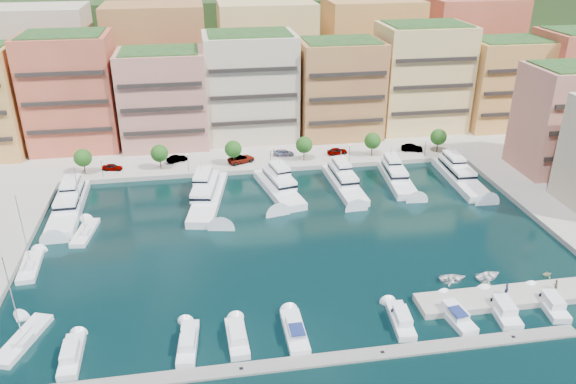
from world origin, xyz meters
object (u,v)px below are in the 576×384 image
Objects in this scene: tender_0 at (453,278)px; car_3 at (283,153)px; car_0 at (112,167)px; tender_1 at (486,284)px; lamppost_3 at (350,150)px; cruiser_2 at (188,343)px; tree_3 at (304,145)px; yacht_0 at (69,204)px; tree_0 at (83,158)px; tree_5 at (438,137)px; lamppost_1 at (188,160)px; lamppost_2 at (270,155)px; cruiser_8 at (502,309)px; cruiser_4 at (295,332)px; car_5 at (412,148)px; lamppost_0 at (101,165)px; cruiser_7 at (454,315)px; yacht_5 at (396,176)px; lamppost_4 at (426,145)px; cruiser_3 at (237,338)px; sailboat_0 at (23,341)px; sailboat_2 at (85,233)px; tree_4 at (373,141)px; car_1 at (177,159)px; person_1 at (556,285)px; yacht_6 at (459,175)px; cruiser_9 at (550,304)px; tender_3 at (547,274)px; tender_2 at (489,276)px; car_4 at (337,151)px; sailboat_1 at (30,267)px; cruiser_0 at (72,356)px; yacht_3 at (278,186)px; car_2 at (241,159)px; yacht_4 at (344,182)px; tree_1 at (159,153)px; yacht_2 at (208,194)px.

car_3 reaches higher than tender_0.
tender_1 is at bearing -119.74° from car_0.
cruiser_2 is at bearing -123.12° from lamppost_3.
tree_3 reaches higher than yacht_0.
tree_0 is 80.00m from tree_5.
lamppost_1 and lamppost_3 have the same top height.
cruiser_8 is at bearing -65.60° from lamppost_2.
cruiser_4 is 1.76× the size of car_5.
lamppost_0 is at bearing 137.70° from cruiser_8.
cruiser_7 is 63.45m from car_3.
yacht_5 reaches higher than cruiser_4.
cruiser_3 is (-48.04, -55.78, -3.28)m from lamppost_4.
tender_0 is (61.59, 4.20, 0.13)m from sailboat_0.
lamppost_3 is 0.32× the size of sailboat_2.
car_0 is 38.36m from car_3.
tree_4 is 44.82m from car_1.
cruiser_2 is at bearing 3.67° from person_1.
car_5 is (74.35, 1.49, -2.92)m from tree_0.
yacht_6 is at bearing -28.33° from tender_0.
tree_0 is at bearing 174.03° from lamppost_1.
sailboat_2 is at bearing 126.65° from cruiser_3.
cruiser_9 is 5.25× the size of tender_1.
cruiser_8 is (-14.69, -58.09, -4.20)m from tree_5.
lamppost_0 is 2.60× the size of tender_3.
tender_2 is at bearing -36.16° from person_1.
sailboat_2 reaches higher than car_4.
sailboat_1 and sailboat_2 have the same top height.
cruiser_0 is at bearing -86.78° from lamppost_0.
yacht_6 is 61.94m from cruiser_4.
yacht_3 is 45.86m from tender_2.
yacht_3 is 46.62m from tender_1.
cruiser_0 is at bearing 179.97° from cruiser_7.
sailboat_1 is 72.15m from tender_2.
sailboat_1 is (-10.27, 22.57, -0.24)m from cruiser_0.
lamppost_0 is at bearing 88.98° from car_1.
lamppost_2 is at bearing 52.29° from sailboat_0.
car_1 is (20.17, 18.52, 0.55)m from yacht_0.
tree_3 reaches higher than car_2.
yacht_4 reaches higher than cruiser_7.
tree_1 reaches higher than lamppost_2.
lamppost_1 is at bearing 160.98° from yacht_4.
lamppost_0 reaches higher than cruiser_0.
yacht_2 is 1.11× the size of yacht_6.
cruiser_3 is at bearing 101.76° from tender_0.
lamppost_1 reaches higher than car_4.
car_1 is 0.75× the size of car_2.
yacht_4 reaches higher than cruiser_3.
lamppost_3 is 52.10m from tender_3.
car_4 is at bearing 16.47° from tree_3.
tree_5 is (16.00, 0.00, 0.00)m from tree_4.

